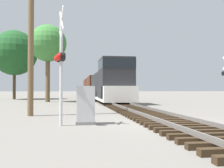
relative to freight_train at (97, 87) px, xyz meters
The scene contains 8 objects.
ground_plane 33.51m from the freight_train, 90.00° to the right, with size 400.00×400.00×0.00m, color slate.
rail_track_bed 33.51m from the freight_train, 90.00° to the right, with size 2.60×160.00×0.31m.
freight_train is the anchor object (origin of this frame).
crossing_signal_near 33.78m from the freight_train, 97.40° to the right, with size 0.48×1.01×4.50m.
relay_cabinet 33.34m from the freight_train, 95.82° to the right, with size 0.78×0.69×1.52m.
utility_pole 30.28m from the freight_train, 101.64° to the right, with size 1.80×0.30×9.75m.
tree_far_right 15.98m from the freight_train, 116.02° to the right, with size 4.13×4.13×8.63m.
tree_mid_background 13.99m from the freight_train, 156.84° to the right, with size 6.36×6.36×9.75m.
Camera 1 is at (-3.85, -10.19, 1.38)m, focal length 42.00 mm.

